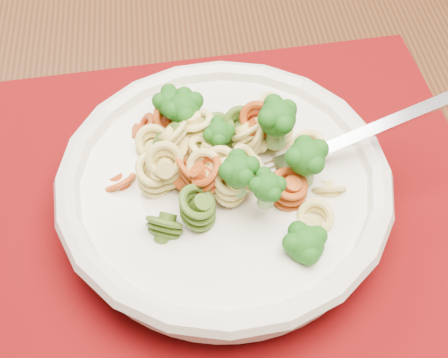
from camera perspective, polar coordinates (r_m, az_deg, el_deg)
name	(u,v)px	position (r m, az deg, el deg)	size (l,w,h in m)	color
dining_table	(190,227)	(0.62, -3.16, -4.39)	(1.45, 1.11, 0.69)	#4B2C15
placemat	(216,199)	(0.52, -0.69, -1.82)	(0.44, 0.34, 0.00)	#5E040A
pasta_bowl	(224,187)	(0.49, 0.00, -0.73)	(0.26, 0.26, 0.05)	white
pasta_broccoli_heap	(224,174)	(0.47, 0.00, 0.44)	(0.22, 0.22, 0.06)	#E5CC71
fork	(292,163)	(0.48, 6.24, 1.44)	(0.19, 0.02, 0.01)	silver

